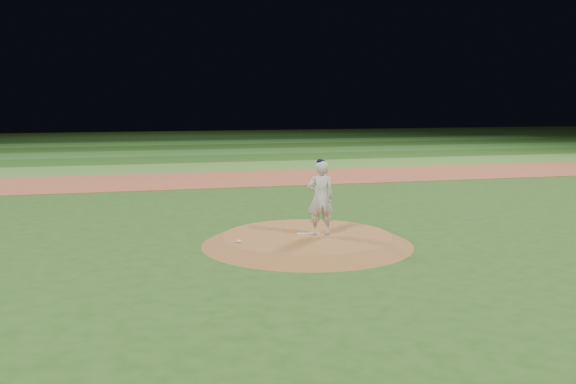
{
  "coord_description": "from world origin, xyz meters",
  "views": [
    {
      "loc": [
        -4.58,
        -15.72,
        3.78
      ],
      "look_at": [
        0.0,
        2.0,
        1.1
      ],
      "focal_mm": 40.0,
      "sensor_mm": 36.0,
      "label": 1
    }
  ],
  "objects_px": {
    "pitchers_mound": "(307,240)",
    "pitcher_on_mound": "(321,198)",
    "pitching_rubber": "(308,234)",
    "rosin_bag": "(239,241)"
  },
  "relations": [
    {
      "from": "pitchers_mound",
      "to": "pitcher_on_mound",
      "type": "bearing_deg",
      "value": -7.58
    },
    {
      "from": "pitchers_mound",
      "to": "pitching_rubber",
      "type": "height_order",
      "value": "pitching_rubber"
    },
    {
      "from": "pitcher_on_mound",
      "to": "rosin_bag",
      "type": "bearing_deg",
      "value": -169.73
    },
    {
      "from": "pitchers_mound",
      "to": "pitching_rubber",
      "type": "distance_m",
      "value": 0.18
    },
    {
      "from": "pitching_rubber",
      "to": "pitcher_on_mound",
      "type": "relative_size",
      "value": 0.31
    },
    {
      "from": "pitchers_mound",
      "to": "rosin_bag",
      "type": "bearing_deg",
      "value": -166.6
    },
    {
      "from": "rosin_bag",
      "to": "pitcher_on_mound",
      "type": "bearing_deg",
      "value": 10.27
    },
    {
      "from": "pitchers_mound",
      "to": "pitcher_on_mound",
      "type": "xyz_separation_m",
      "value": [
        0.34,
        -0.05,
        1.11
      ]
    },
    {
      "from": "rosin_bag",
      "to": "pitchers_mound",
      "type": "bearing_deg",
      "value": 13.4
    },
    {
      "from": "pitching_rubber",
      "to": "rosin_bag",
      "type": "xyz_separation_m",
      "value": [
        -1.95,
        -0.54,
        0.02
      ]
    }
  ]
}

